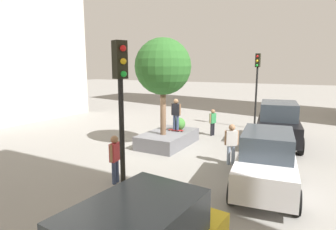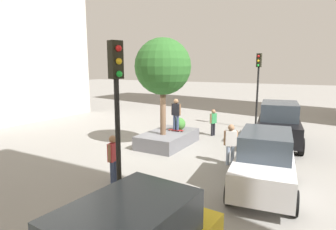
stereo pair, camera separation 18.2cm
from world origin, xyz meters
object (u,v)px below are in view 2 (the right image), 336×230
(planter_ledge, at_px, (168,139))
(skateboard, at_px, (176,130))
(passerby_with_bag, at_px, (213,121))
(pedestrian_crossing, at_px, (113,156))
(bystander_watching, at_px, (231,142))
(plaza_tree, at_px, (163,67))
(traffic_light_corner, at_px, (117,105))
(police_car, at_px, (264,161))
(sedan_parked, at_px, (279,123))
(skateboarder, at_px, (176,112))
(traffic_light_median, at_px, (258,78))

(planter_ledge, xyz_separation_m, skateboard, (-0.41, 0.24, 0.39))
(passerby_with_bag, distance_m, pedestrian_crossing, 8.21)
(bystander_watching, bearing_deg, plaza_tree, -102.76)
(planter_ledge, xyz_separation_m, traffic_light_corner, (7.24, 2.70, 2.77))
(plaza_tree, height_order, pedestrian_crossing, plaza_tree)
(police_car, relative_size, bystander_watching, 2.56)
(passerby_with_bag, height_order, bystander_watching, bystander_watching)
(sedan_parked, height_order, passerby_with_bag, sedan_parked)
(passerby_with_bag, xyz_separation_m, pedestrian_crossing, (8.19, -0.60, 0.08))
(bystander_watching, xyz_separation_m, pedestrian_crossing, (3.77, -2.97, -0.00))
(police_car, height_order, passerby_with_bag, police_car)
(plaza_tree, relative_size, police_car, 1.08)
(police_car, height_order, bystander_watching, police_car)
(planter_ledge, height_order, traffic_light_corner, traffic_light_corner)
(skateboard, distance_m, police_car, 6.26)
(plaza_tree, bearing_deg, police_car, 63.38)
(planter_ledge, relative_size, passerby_with_bag, 2.19)
(planter_ledge, bearing_deg, traffic_light_corner, 20.42)
(planter_ledge, height_order, sedan_parked, sedan_parked)
(skateboard, relative_size, pedestrian_crossing, 0.48)
(planter_ledge, bearing_deg, pedestrian_crossing, 7.88)
(plaza_tree, relative_size, skateboarder, 2.88)
(pedestrian_crossing, bearing_deg, skateboard, -175.20)
(plaza_tree, bearing_deg, pedestrian_crossing, 8.64)
(sedan_parked, bearing_deg, planter_ledge, -59.62)
(skateboard, xyz_separation_m, traffic_light_corner, (7.66, 2.45, 2.38))
(sedan_parked, relative_size, pedestrian_crossing, 2.92)
(planter_ledge, height_order, passerby_with_bag, passerby_with_bag)
(passerby_with_bag, distance_m, bystander_watching, 5.02)
(skateboarder, height_order, sedan_parked, skateboarder)
(passerby_with_bag, xyz_separation_m, bystander_watching, (4.42, 2.37, 0.08))
(planter_ledge, distance_m, plaza_tree, 3.68)
(sedan_parked, relative_size, bystander_watching, 2.92)
(skateboard, height_order, police_car, police_car)
(planter_ledge, relative_size, pedestrian_crossing, 2.02)
(traffic_light_median, bearing_deg, pedestrian_crossing, -11.91)
(sedan_parked, xyz_separation_m, police_car, (6.08, 0.44, -0.13))
(skateboard, height_order, passerby_with_bag, passerby_with_bag)
(plaza_tree, height_order, skateboarder, plaza_tree)
(planter_ledge, bearing_deg, traffic_light_median, 153.39)
(skateboard, relative_size, traffic_light_corner, 0.18)
(traffic_light_corner, bearing_deg, passerby_with_bag, -172.34)
(traffic_light_corner, bearing_deg, pedestrian_crossing, -136.87)
(traffic_light_corner, distance_m, traffic_light_median, 13.42)
(plaza_tree, distance_m, police_car, 6.69)
(plaza_tree, relative_size, sedan_parked, 0.95)
(skateboard, bearing_deg, plaza_tree, -14.07)
(sedan_parked, xyz_separation_m, traffic_light_corner, (10.13, -2.22, 2.00))
(bystander_watching, bearing_deg, traffic_light_corner, -9.49)
(police_car, bearing_deg, skateboarder, -125.27)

